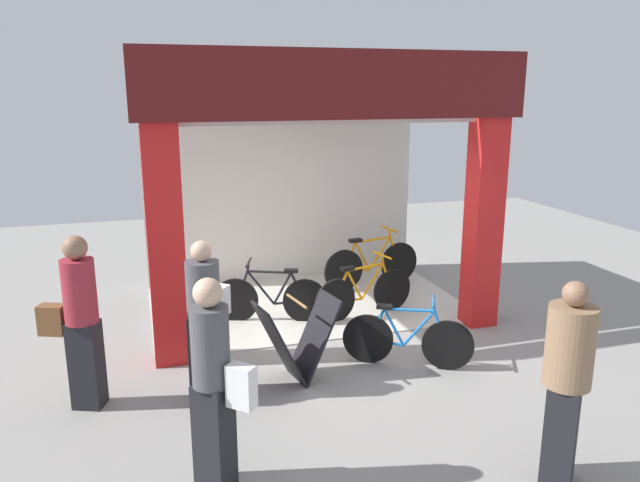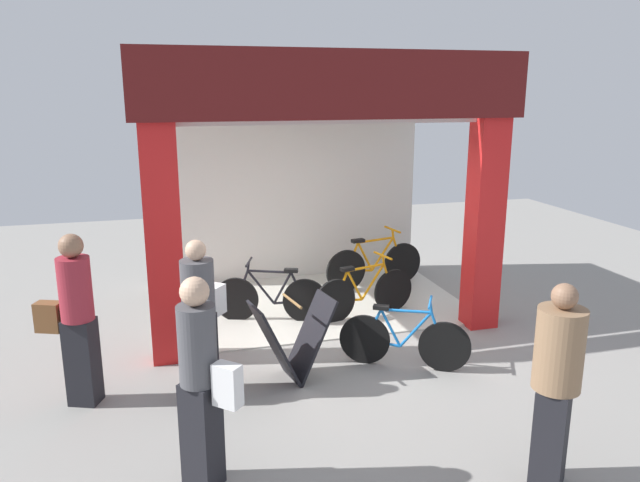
{
  "view_description": "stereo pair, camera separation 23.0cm",
  "coord_description": "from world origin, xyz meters",
  "views": [
    {
      "loc": [
        -2.33,
        -6.93,
        3.15
      ],
      "look_at": [
        0.0,
        0.71,
        1.15
      ],
      "focal_mm": 34.14,
      "sensor_mm": 36.0,
      "label": 1
    },
    {
      "loc": [
        -2.11,
        -6.99,
        3.15
      ],
      "look_at": [
        0.0,
        0.71,
        1.15
      ],
      "focal_mm": 34.14,
      "sensor_mm": 36.0,
      "label": 2
    }
  ],
  "objects": [
    {
      "name": "shop_facade",
      "position": [
        0.0,
        1.39,
        1.9
      ],
      "size": [
        4.72,
        3.17,
        3.59
      ],
      "color": "beige",
      "rests_on": "ground"
    },
    {
      "name": "bicycle_inside_1",
      "position": [
        1.25,
        1.92,
        0.38
      ],
      "size": [
        1.72,
        0.47,
        0.95
      ],
      "color": "black",
      "rests_on": "ground"
    },
    {
      "name": "bicycle_inside_2",
      "position": [
        -0.66,
        0.87,
        0.35
      ],
      "size": [
        1.52,
        0.57,
        0.87
      ],
      "color": "black",
      "rests_on": "ground"
    },
    {
      "name": "pedestrian_3",
      "position": [
        0.83,
        -3.28,
        0.91
      ],
      "size": [
        0.59,
        0.59,
        1.73
      ],
      "color": "black",
      "rests_on": "ground"
    },
    {
      "name": "pedestrian_1",
      "position": [
        -2.96,
        -0.84,
        0.93
      ],
      "size": [
        0.64,
        0.44,
        1.79
      ],
      "color": "black",
      "rests_on": "ground"
    },
    {
      "name": "sandwich_board_sign",
      "position": [
        -0.76,
        -0.91,
        0.47
      ],
      "size": [
        0.97,
        0.64,
        0.94
      ],
      "color": "black",
      "rests_on": "ground"
    },
    {
      "name": "bicycle_parked_0",
      "position": [
        0.55,
        -0.95,
        0.33
      ],
      "size": [
        1.35,
        0.77,
        0.83
      ],
      "color": "black",
      "rests_on": "ground"
    },
    {
      "name": "bicycle_inside_0",
      "position": [
        0.64,
        0.69,
        0.35
      ],
      "size": [
        1.57,
        0.48,
        0.88
      ],
      "color": "black",
      "rests_on": "ground"
    },
    {
      "name": "ground_plane",
      "position": [
        0.0,
        0.0,
        0.0
      ],
      "size": [
        17.04,
        17.04,
        0.0
      ],
      "primitive_type": "plane",
      "color": "gray",
      "rests_on": "ground"
    },
    {
      "name": "pedestrian_0",
      "position": [
        -1.74,
        -0.96,
        0.88
      ],
      "size": [
        0.56,
        0.62,
        1.68
      ],
      "color": "black",
      "rests_on": "ground"
    },
    {
      "name": "pedestrian_2",
      "position": [
        -1.86,
        -2.54,
        0.92
      ],
      "size": [
        0.53,
        0.52,
        1.78
      ],
      "color": "black",
      "rests_on": "ground"
    }
  ]
}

